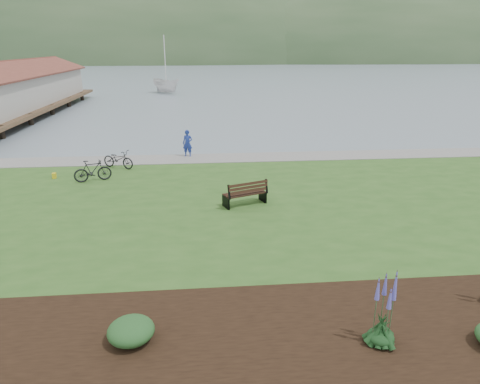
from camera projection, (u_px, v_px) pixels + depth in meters
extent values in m
plane|color=slate|center=(231.00, 205.00, 19.34)|extent=(600.00, 600.00, 0.00)
cube|color=#2E591F|center=(234.00, 218.00, 17.39)|extent=(34.00, 20.00, 0.40)
cube|color=gray|center=(222.00, 158.00, 25.70)|extent=(34.00, 2.20, 0.03)
cube|color=black|center=(384.00, 329.00, 10.24)|extent=(24.00, 4.40, 0.04)
cube|color=#4C3826|center=(8.00, 110.00, 41.80)|extent=(8.00, 36.00, 0.30)
cube|color=#B2ADA3|center=(13.00, 90.00, 43.14)|extent=(6.40, 28.00, 3.00)
cube|color=black|center=(245.00, 193.00, 18.11)|extent=(1.91, 1.24, 0.06)
cube|color=black|center=(248.00, 188.00, 17.72)|extent=(1.74, 0.82, 0.56)
cube|color=black|center=(226.00, 202.00, 17.83)|extent=(0.29, 0.60, 0.50)
cube|color=black|center=(263.00, 196.00, 18.57)|extent=(0.29, 0.60, 0.50)
imported|color=navy|center=(187.00, 141.00, 25.77)|extent=(0.79, 0.63, 1.91)
imported|color=black|center=(118.00, 159.00, 23.53)|extent=(1.49, 2.02, 1.01)
imported|color=black|center=(93.00, 171.00, 21.21)|extent=(1.08, 1.88, 1.09)
imported|color=silver|center=(167.00, 93.00, 63.54)|extent=(13.98, 14.01, 26.04)
cube|color=yellow|center=(54.00, 176.00, 21.82)|extent=(0.18, 0.27, 0.28)
ellipsoid|color=#123316|center=(380.00, 337.00, 9.71)|extent=(0.62, 0.62, 0.31)
cone|color=#4845A1|center=(385.00, 300.00, 9.39)|extent=(0.36, 0.36, 1.63)
ellipsoid|color=#1E4C21|center=(131.00, 331.00, 9.73)|extent=(1.07, 1.07, 0.54)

